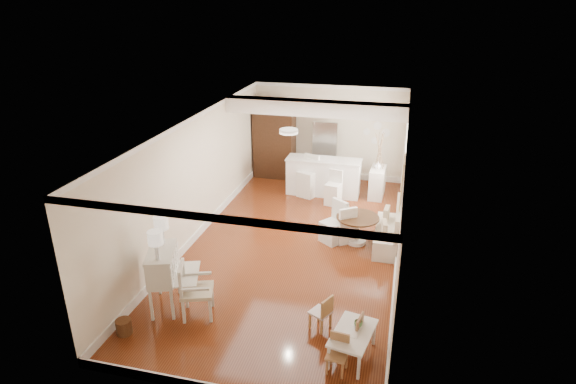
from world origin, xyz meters
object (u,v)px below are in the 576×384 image
at_px(secretary_bureau, 164,279).
at_px(pantry_cabinet, 274,140).
at_px(bar_stool_right, 333,188).
at_px(sideboard, 377,182).
at_px(dining_table, 357,230).
at_px(kids_chair_a, 351,331).
at_px(slip_chair_far, 344,223).
at_px(kids_table, 352,344).
at_px(kids_chair_b, 320,312).
at_px(gustavian_armchair, 197,290).
at_px(kids_chair_c, 337,355).
at_px(fridge, 337,153).
at_px(wicker_basket, 124,327).
at_px(breakfast_counter, 323,177).
at_px(slip_chair_near, 333,222).
at_px(bar_stool_left, 308,176).

relative_size(secretary_bureau, pantry_cabinet, 0.49).
height_order(bar_stool_right, sideboard, bar_stool_right).
distance_m(secretary_bureau, dining_table, 4.43).
bearing_deg(kids_chair_a, slip_chair_far, -158.22).
distance_m(kids_table, kids_chair_b, 0.83).
height_order(secretary_bureau, pantry_cabinet, pantry_cabinet).
xyz_separation_m(gustavian_armchair, dining_table, (2.38, 3.30, -0.18)).
relative_size(kids_chair_c, bar_stool_right, 0.66).
bearing_deg(pantry_cabinet, gustavian_armchair, -85.42).
distance_m(dining_table, fridge, 3.89).
relative_size(wicker_basket, bar_stool_right, 0.28).
bearing_deg(kids_chair_b, kids_chair_c, 50.76).
bearing_deg(secretary_bureau, fridge, 55.13).
distance_m(kids_chair_b, breakfast_counter, 5.88).
bearing_deg(pantry_cabinet, wicker_basket, -93.10).
xyz_separation_m(kids_table, breakfast_counter, (-1.59, 6.36, 0.28)).
xyz_separation_m(wicker_basket, slip_chair_far, (3.05, 4.10, 0.31)).
bearing_deg(slip_chair_near, fridge, 134.63).
xyz_separation_m(gustavian_armchair, pantry_cabinet, (-0.56, 7.03, 0.65)).
bearing_deg(wicker_basket, sideboard, 62.56).
xyz_separation_m(pantry_cabinet, fridge, (1.90, -0.03, -0.25)).
xyz_separation_m(kids_chair_b, bar_stool_right, (-0.60, 5.15, 0.14)).
height_order(kids_chair_a, kids_chair_b, kids_chair_b).
xyz_separation_m(gustavian_armchair, sideboard, (2.61, 6.14, -0.09)).
bearing_deg(breakfast_counter, gustavian_armchair, -100.83).
xyz_separation_m(kids_chair_b, slip_chair_far, (-0.05, 3.18, 0.12)).
relative_size(kids_table, fridge, 0.51).
xyz_separation_m(kids_chair_c, bar_stool_right, (-1.02, 6.08, 0.16)).
bearing_deg(breakfast_counter, pantry_cabinet, 147.57).
bearing_deg(kids_chair_c, wicker_basket, -173.21).
bearing_deg(kids_chair_a, bar_stool_right, -156.10).
relative_size(secretary_bureau, slip_chair_near, 1.18).
distance_m(secretary_bureau, wicker_basket, 1.02).
relative_size(dining_table, fridge, 0.53).
bearing_deg(gustavian_armchair, bar_stool_left, -26.08).
relative_size(kids_chair_a, slip_chair_far, 0.73).
bearing_deg(kids_chair_b, sideboard, -157.96).
bearing_deg(kids_chair_a, bar_stool_left, -149.91).
bearing_deg(gustavian_armchair, kids_chair_a, -113.20).
height_order(slip_chair_near, fridge, fridge).
bearing_deg(pantry_cabinet, sideboard, -15.58).
distance_m(gustavian_armchair, slip_chair_near, 3.73).
xyz_separation_m(dining_table, bar_stool_right, (-0.86, 2.00, 0.14)).
distance_m(dining_table, slip_chair_far, 0.33).
height_order(secretary_bureau, wicker_basket, secretary_bureau).
relative_size(kids_chair_c, slip_chair_far, 0.70).
xyz_separation_m(kids_chair_a, pantry_cabinet, (-3.24, 7.24, 0.83)).
height_order(kids_table, bar_stool_left, bar_stool_left).
relative_size(slip_chair_far, sideboard, 1.02).
distance_m(secretary_bureau, slip_chair_far, 4.24).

